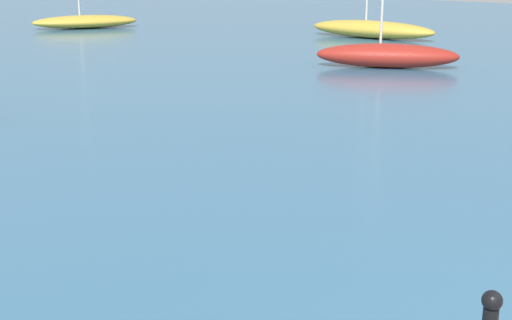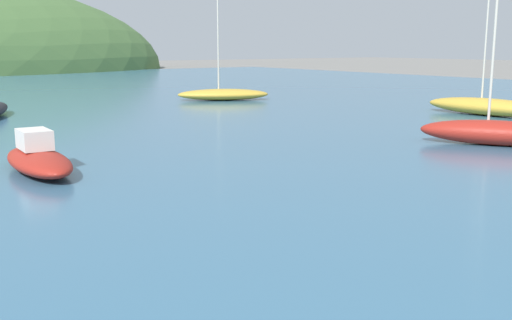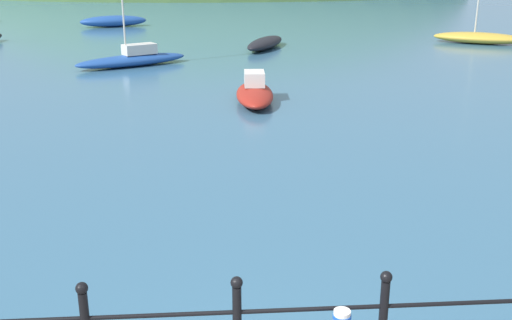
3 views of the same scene
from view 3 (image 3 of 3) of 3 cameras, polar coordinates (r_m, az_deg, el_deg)
water at (r=35.79m, az=-3.64°, el=12.17°), size 80.00×60.00×0.10m
boat_blue_hull at (r=31.93m, az=20.45°, el=10.87°), size 4.50×3.34×5.27m
boat_red_dinghy at (r=38.42m, az=-13.41°, el=12.74°), size 4.18×2.35×0.67m
boat_far_right at (r=28.19m, az=0.88°, el=11.07°), size 2.52×4.17×0.51m
boat_mid_harbor at (r=24.04m, az=-11.66°, el=9.46°), size 4.45×3.23×5.41m
boat_twin_mast at (r=17.52m, az=-0.13°, el=6.43°), size 1.17×3.19×0.86m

